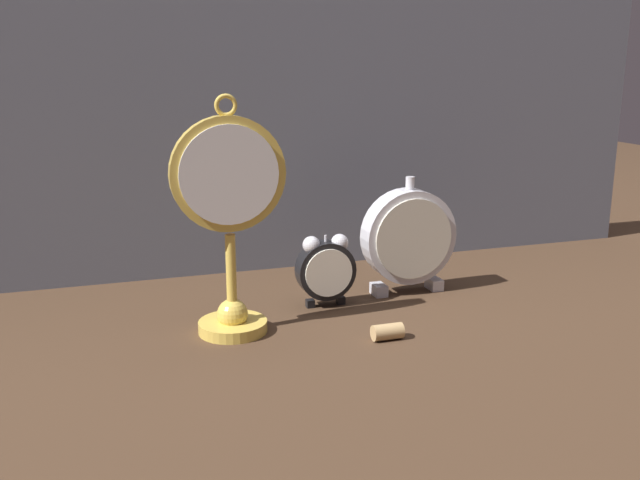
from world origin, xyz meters
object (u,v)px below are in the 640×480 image
at_px(pocket_watch_on_stand, 230,223).
at_px(alarm_clock_twin_bell, 326,267).
at_px(mantel_clock_silver, 409,237).
at_px(wine_cork, 387,332).

distance_m(pocket_watch_on_stand, alarm_clock_twin_bell, 0.19).
bearing_deg(mantel_clock_silver, pocket_watch_on_stand, -164.64).
bearing_deg(mantel_clock_silver, alarm_clock_twin_bell, -172.10).
bearing_deg(pocket_watch_on_stand, alarm_clock_twin_bell, 21.89).
height_order(pocket_watch_on_stand, alarm_clock_twin_bell, pocket_watch_on_stand).
distance_m(mantel_clock_silver, wine_cork, 0.22).
bearing_deg(wine_cork, pocket_watch_on_stand, 154.52).
relative_size(alarm_clock_twin_bell, mantel_clock_silver, 0.59).
relative_size(pocket_watch_on_stand, alarm_clock_twin_bell, 2.92).
bearing_deg(mantel_clock_silver, wine_cork, -122.24).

